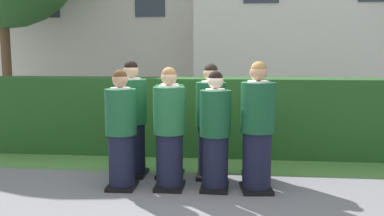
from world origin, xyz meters
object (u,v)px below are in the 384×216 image
student_front_row_2 (215,134)px  student_rear_row_0 (132,122)px  student_front_row_0 (121,132)px  student_front_row_1 (169,132)px  student_rear_row_3 (256,124)px  student_front_row_3 (257,130)px  student_rear_row_1 (170,125)px  student_rear_row_2 (211,124)px

student_front_row_2 → student_rear_row_0: student_rear_row_0 is taller
student_rear_row_0 → student_front_row_0: bearing=-90.0°
student_front_row_2 → student_front_row_1: bearing=-178.7°
student_front_row_2 → student_rear_row_3: student_rear_row_3 is taller
student_front_row_3 → student_rear_row_0: 1.86m
student_rear_row_0 → student_rear_row_1: bearing=1.8°
student_front_row_1 → student_rear_row_2: student_rear_row_2 is taller
student_front_row_2 → student_front_row_3: bearing=1.0°
student_front_row_2 → student_rear_row_2: bearing=99.6°
student_front_row_0 → student_rear_row_0: (-0.00, 0.58, 0.05)m
student_rear_row_1 → student_front_row_0: bearing=-132.7°
student_front_row_0 → student_rear_row_3: (1.80, 0.61, 0.04)m
student_front_row_1 → student_rear_row_1: student_front_row_1 is taller
student_rear_row_1 → student_rear_row_0: bearing=-178.2°
student_rear_row_2 → student_front_row_2: bearing=-80.4°
student_front_row_1 → student_front_row_0: bearing=-175.7°
student_front_row_0 → student_front_row_2: 1.24m
student_rear_row_2 → student_rear_row_1: bearing=179.2°
student_front_row_1 → student_front_row_3: 1.15m
student_front_row_0 → student_front_row_1: bearing=4.3°
student_rear_row_0 → student_rear_row_2: 1.15m
student_rear_row_3 → student_rear_row_1: bearing=-179.5°
student_rear_row_0 → student_rear_row_3: bearing=0.9°
student_rear_row_2 → student_front_row_1: bearing=-133.2°
student_front_row_3 → student_rear_row_2: student_front_row_3 is taller
student_front_row_0 → student_rear_row_0: 0.59m
student_front_row_3 → student_rear_row_3: 0.54m
student_front_row_0 → student_rear_row_0: bearing=90.0°
student_front_row_2 → student_rear_row_1: size_ratio=0.98×
student_front_row_3 → student_rear_row_1: bearing=156.7°
student_front_row_3 → student_rear_row_2: (-0.64, 0.52, -0.02)m
student_rear_row_0 → student_rear_row_3: student_rear_row_0 is taller
student_front_row_1 → student_front_row_3: student_front_row_3 is taller
student_front_row_0 → student_rear_row_3: student_rear_row_3 is taller
student_rear_row_3 → student_front_row_1: bearing=-154.1°
student_front_row_0 → student_rear_row_1: student_rear_row_1 is taller
student_front_row_1 → student_front_row_3: (1.15, 0.02, 0.04)m
student_front_row_2 → student_rear_row_0: size_ratio=0.93×
student_front_row_2 → student_front_row_3: size_ratio=0.93×
student_front_row_0 → student_front_row_3: bearing=2.3°
student_front_row_0 → student_rear_row_2: student_rear_row_2 is taller
student_rear_row_2 → student_rear_row_0: bearing=-179.6°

